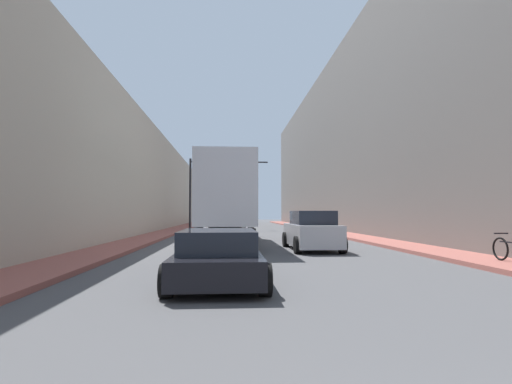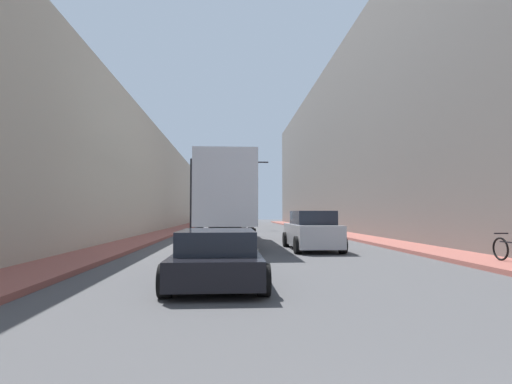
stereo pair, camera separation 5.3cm
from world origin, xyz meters
TOP-DOWN VIEW (x-y plane):
  - sidewalk_right at (6.59, 30.00)m, footprint 2.06×80.00m
  - sidewalk_left at (-6.59, 30.00)m, footprint 2.06×80.00m
  - building_right at (10.62, 30.00)m, footprint 6.00×80.00m
  - building_left at (-10.62, 30.00)m, footprint 6.00×80.00m
  - semi_truck at (-1.76, 21.46)m, footprint 2.50×14.11m
  - sedan_car at (-1.85, 8.95)m, footprint 2.15×4.54m
  - suv_car at (2.02, 16.97)m, footprint 2.07×4.65m
  - traffic_signal_gantry at (-3.38, 38.55)m, footprint 7.67×0.35m

SIDE VIEW (x-z plane):
  - sidewalk_right at x=6.59m, z-range 0.00..0.15m
  - sidewalk_left at x=-6.59m, z-range 0.00..0.15m
  - sedan_car at x=-1.85m, z-range -0.02..1.21m
  - suv_car at x=2.02m, z-range -0.04..1.67m
  - semi_truck at x=-1.76m, z-range 0.24..4.38m
  - building_left at x=-10.62m, z-range 0.00..8.73m
  - traffic_signal_gantry at x=-3.38m, z-range 1.51..8.45m
  - building_right at x=10.62m, z-range 0.00..15.83m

